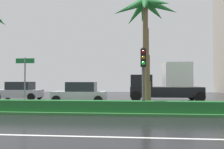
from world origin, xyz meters
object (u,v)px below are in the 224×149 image
car_in_traffic_second (19,91)px  car_in_traffic_third (80,93)px  street_name_sign (25,76)px  traffic_signal_median_right (143,68)px  box_truck_lead (166,84)px  palm_tree_centre_left (145,16)px

car_in_traffic_second → car_in_traffic_third: 7.21m
street_name_sign → car_in_traffic_third: 5.90m
car_in_traffic_third → traffic_signal_median_right: bearing=129.7°
car_in_traffic_second → box_truck_lead: 13.97m
palm_tree_centre_left → street_name_sign: bearing=-167.7°
car_in_traffic_third → box_truck_lead: (7.31, 2.80, 0.72)m
palm_tree_centre_left → box_truck_lead: 8.29m
car_in_traffic_third → box_truck_lead: bearing=-159.0°
palm_tree_centre_left → traffic_signal_median_right: palm_tree_centre_left is taller
traffic_signal_median_right → box_truck_lead: traffic_signal_median_right is taller
traffic_signal_median_right → street_name_sign: bearing=177.5°
car_in_traffic_second → car_in_traffic_third: (6.64, -2.79, 0.00)m
palm_tree_centre_left → street_name_sign: (-6.96, -1.52, -3.77)m
traffic_signal_median_right → box_truck_lead: bearing=73.2°
car_in_traffic_third → box_truck_lead: box_truck_lead is taller
traffic_signal_median_right → box_truck_lead: size_ratio=0.54×
street_name_sign → box_truck_lead: (9.27, 8.22, -0.53)m
traffic_signal_median_right → car_in_traffic_second: (-11.39, 8.50, -1.70)m
car_in_traffic_second → box_truck_lead: (13.95, 0.01, 0.72)m
car_in_traffic_second → box_truck_lead: bearing=-179.9°
street_name_sign → palm_tree_centre_left: bearing=12.3°
palm_tree_centre_left → car_in_traffic_third: 8.09m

